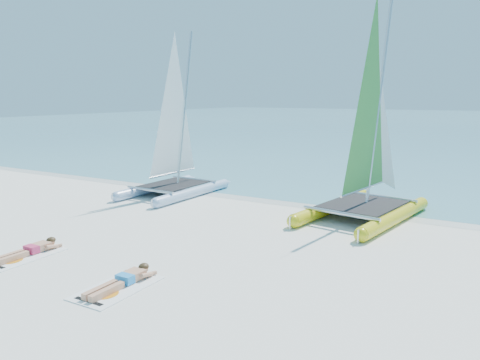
{
  "coord_description": "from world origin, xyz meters",
  "views": [
    {
      "loc": [
        7.12,
        -9.98,
        3.88
      ],
      "look_at": [
        0.68,
        1.2,
        1.53
      ],
      "focal_mm": 35.0,
      "sensor_mm": 36.0,
      "label": 1
    }
  ],
  "objects_px": {
    "sunbather_b": "(124,280)",
    "towel_b": "(117,288)",
    "catamaran_blue": "(175,145)",
    "catamaran_yellow": "(373,145)",
    "towel_a": "(24,256)",
    "sunbather_a": "(30,250)"
  },
  "relations": [
    {
      "from": "catamaran_blue",
      "to": "sunbather_a",
      "type": "xyz_separation_m",
      "value": [
        1.31,
        -7.53,
        -1.84
      ]
    },
    {
      "from": "towel_a",
      "to": "sunbather_b",
      "type": "bearing_deg",
      "value": -1.1
    },
    {
      "from": "towel_b",
      "to": "catamaran_yellow",
      "type": "bearing_deg",
      "value": 71.33
    },
    {
      "from": "catamaran_yellow",
      "to": "towel_b",
      "type": "height_order",
      "value": "catamaran_yellow"
    },
    {
      "from": "catamaran_blue",
      "to": "sunbather_b",
      "type": "relative_size",
      "value": 3.81
    },
    {
      "from": "towel_a",
      "to": "towel_b",
      "type": "xyz_separation_m",
      "value": [
        3.35,
        -0.26,
        0.0
      ]
    },
    {
      "from": "towel_b",
      "to": "sunbather_b",
      "type": "bearing_deg",
      "value": 90.0
    },
    {
      "from": "catamaran_blue",
      "to": "towel_a",
      "type": "xyz_separation_m",
      "value": [
        1.31,
        -7.72,
        -1.95
      ]
    },
    {
      "from": "sunbather_a",
      "to": "catamaran_blue",
      "type": "bearing_deg",
      "value": 99.9
    },
    {
      "from": "sunbather_a",
      "to": "towel_b",
      "type": "bearing_deg",
      "value": -7.62
    },
    {
      "from": "sunbather_b",
      "to": "towel_b",
      "type": "bearing_deg",
      "value": -90.0
    },
    {
      "from": "catamaran_blue",
      "to": "towel_b",
      "type": "relative_size",
      "value": 3.55
    },
    {
      "from": "catamaran_blue",
      "to": "towel_b",
      "type": "height_order",
      "value": "catamaran_blue"
    },
    {
      "from": "catamaran_blue",
      "to": "sunbather_b",
      "type": "distance_m",
      "value": 9.26
    },
    {
      "from": "catamaran_yellow",
      "to": "sunbather_b",
      "type": "height_order",
      "value": "catamaran_yellow"
    },
    {
      "from": "sunbather_b",
      "to": "sunbather_a",
      "type": "bearing_deg",
      "value": 175.62
    },
    {
      "from": "catamaran_blue",
      "to": "towel_a",
      "type": "height_order",
      "value": "catamaran_blue"
    },
    {
      "from": "catamaran_yellow",
      "to": "sunbather_b",
      "type": "distance_m",
      "value": 9.1
    },
    {
      "from": "catamaran_yellow",
      "to": "towel_a",
      "type": "height_order",
      "value": "catamaran_yellow"
    },
    {
      "from": "catamaran_yellow",
      "to": "sunbather_b",
      "type": "bearing_deg",
      "value": -99.73
    },
    {
      "from": "catamaran_blue",
      "to": "sunbather_b",
      "type": "xyz_separation_m",
      "value": [
        4.66,
        -7.79,
        -1.84
      ]
    },
    {
      "from": "sunbather_a",
      "to": "towel_b",
      "type": "xyz_separation_m",
      "value": [
        3.35,
        -0.45,
        -0.11
      ]
    }
  ]
}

